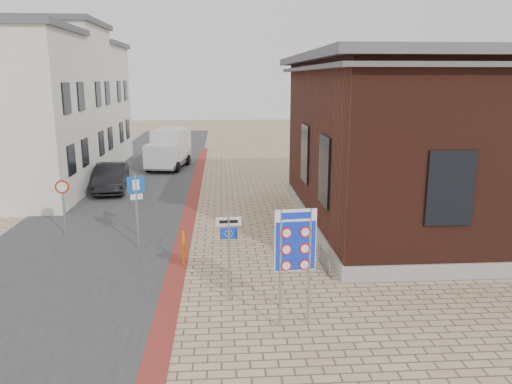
{
  "coord_description": "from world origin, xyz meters",
  "views": [
    {
      "loc": [
        -0.53,
        -12.54,
        5.89
      ],
      "look_at": [
        0.59,
        3.52,
        2.2
      ],
      "focal_mm": 35.0,
      "sensor_mm": 36.0,
      "label": 1
    }
  ],
  "objects_px": {
    "box_truck": "(169,149)",
    "essen_sign": "(229,242)",
    "parking_sign": "(137,198)",
    "bollard": "(184,248)",
    "border_sign": "(295,243)",
    "sedan": "(111,178)"
  },
  "relations": [
    {
      "from": "border_sign",
      "to": "essen_sign",
      "type": "distance_m",
      "value": 2.21
    },
    {
      "from": "bollard",
      "to": "border_sign",
      "type": "bearing_deg",
      "value": -55.41
    },
    {
      "from": "sedan",
      "to": "parking_sign",
      "type": "bearing_deg",
      "value": -79.01
    },
    {
      "from": "box_truck",
      "to": "essen_sign",
      "type": "height_order",
      "value": "box_truck"
    },
    {
      "from": "bollard",
      "to": "box_truck",
      "type": "bearing_deg",
      "value": 97.07
    },
    {
      "from": "essen_sign",
      "to": "parking_sign",
      "type": "relative_size",
      "value": 0.93
    },
    {
      "from": "sedan",
      "to": "box_truck",
      "type": "bearing_deg",
      "value": 64.57
    },
    {
      "from": "sedan",
      "to": "border_sign",
      "type": "bearing_deg",
      "value": -69.97
    },
    {
      "from": "essen_sign",
      "to": "parking_sign",
      "type": "bearing_deg",
      "value": 122.2
    },
    {
      "from": "parking_sign",
      "to": "bollard",
      "type": "distance_m",
      "value": 2.72
    },
    {
      "from": "border_sign",
      "to": "bollard",
      "type": "relative_size",
      "value": 2.62
    },
    {
      "from": "parking_sign",
      "to": "bollard",
      "type": "relative_size",
      "value": 2.38
    },
    {
      "from": "essen_sign",
      "to": "parking_sign",
      "type": "height_order",
      "value": "parking_sign"
    },
    {
      "from": "sedan",
      "to": "parking_sign",
      "type": "distance_m",
      "value": 9.88
    },
    {
      "from": "sedan",
      "to": "parking_sign",
      "type": "xyz_separation_m",
      "value": [
        2.89,
        -9.38,
        1.1
      ]
    },
    {
      "from": "border_sign",
      "to": "parking_sign",
      "type": "distance_m",
      "value": 7.61
    },
    {
      "from": "box_truck",
      "to": "essen_sign",
      "type": "relative_size",
      "value": 2.05
    },
    {
      "from": "sedan",
      "to": "box_truck",
      "type": "distance_m",
      "value": 7.22
    },
    {
      "from": "box_truck",
      "to": "essen_sign",
      "type": "distance_m",
      "value": 20.97
    },
    {
      "from": "border_sign",
      "to": "essen_sign",
      "type": "bearing_deg",
      "value": 129.69
    },
    {
      "from": "sedan",
      "to": "essen_sign",
      "type": "relative_size",
      "value": 1.78
    },
    {
      "from": "sedan",
      "to": "bollard",
      "type": "relative_size",
      "value": 3.95
    }
  ]
}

